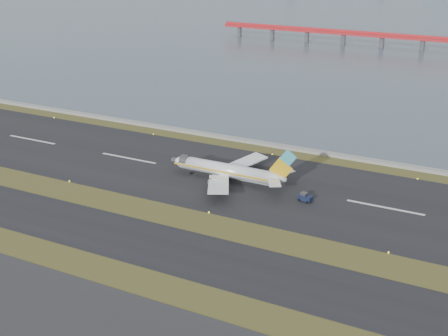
# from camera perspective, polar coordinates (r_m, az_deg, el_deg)

# --- Properties ---
(ground) EXTENTS (1000.00, 1000.00, 0.00)m
(ground) POSITION_cam_1_polar(r_m,az_deg,el_deg) (137.76, -2.96, -5.91)
(ground) COLOR #344117
(ground) RESTS_ON ground
(taxiway_strip) EXTENTS (1000.00, 18.00, 0.10)m
(taxiway_strip) POSITION_cam_1_polar(r_m,az_deg,el_deg) (128.75, -5.52, -8.18)
(taxiway_strip) COLOR black
(taxiway_strip) RESTS_ON ground
(runway_strip) EXTENTS (1000.00, 45.00, 0.10)m
(runway_strip) POSITION_cam_1_polar(r_m,az_deg,el_deg) (161.92, 2.08, -1.29)
(runway_strip) COLOR black
(runway_strip) RESTS_ON ground
(seawall) EXTENTS (1000.00, 2.50, 1.00)m
(seawall) POSITION_cam_1_polar(r_m,az_deg,el_deg) (187.63, 5.76, 2.22)
(seawall) COLOR gray
(seawall) RESTS_ON ground
(bay_water) EXTENTS (1400.00, 800.00, 1.30)m
(bay_water) POSITION_cam_1_polar(r_m,az_deg,el_deg) (572.61, 20.24, 14.85)
(bay_water) COLOR #445561
(bay_water) RESTS_ON ground
(red_pier) EXTENTS (260.00, 5.00, 10.20)m
(red_pier) POSITION_cam_1_polar(r_m,az_deg,el_deg) (362.65, 19.59, 12.20)
(red_pier) COLOR red
(red_pier) RESTS_ON ground
(airliner) EXTENTS (38.52, 32.89, 12.80)m
(airliner) POSITION_cam_1_polar(r_m,az_deg,el_deg) (159.88, 0.55, -0.26)
(airliner) COLOR white
(airliner) RESTS_ON ground
(pushback_tug) EXTENTS (4.00, 2.82, 2.33)m
(pushback_tug) POSITION_cam_1_polar(r_m,az_deg,el_deg) (150.82, 8.24, -2.97)
(pushback_tug) COLOR #141C37
(pushback_tug) RESTS_ON ground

